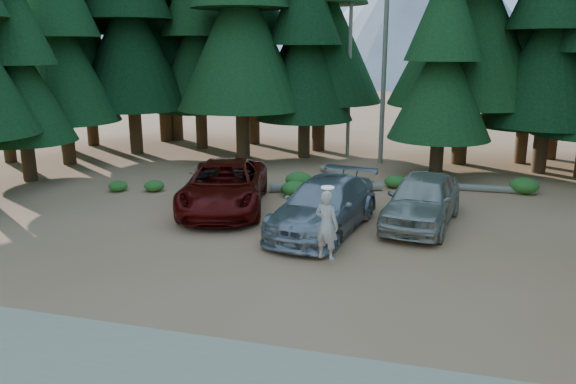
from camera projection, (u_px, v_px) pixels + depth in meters
name	position (u px, v px, depth m)	size (l,w,h in m)	color
ground	(296.00, 260.00, 16.19)	(160.00, 160.00, 0.00)	#9A6F41
forest_belt_north	(366.00, 160.00, 30.18)	(36.00, 7.00, 22.00)	black
snag_front	(385.00, 45.00, 27.99)	(0.24, 0.24, 12.00)	#665F52
snag_back	(350.00, 65.00, 30.15)	(0.20, 0.20, 10.00)	#665F52
mountain_peak	(411.00, 5.00, 95.93)	(48.00, 50.00, 28.00)	gray
red_pickup	(224.00, 186.00, 21.10)	(2.94, 6.37, 1.77)	#580A07
silver_minivan_center	(324.00, 206.00, 18.62)	(2.38, 5.84, 1.70)	#A0A2A7
silver_minivan_right	(422.00, 199.00, 19.22)	(2.11, 5.23, 1.78)	#ADAA99
frisbee_player	(327.00, 225.00, 15.46)	(0.83, 0.68, 2.06)	beige
log_left	(326.00, 187.00, 23.76)	(0.34, 0.34, 4.78)	#665F52
log_mid	(345.00, 175.00, 26.04)	(0.31, 0.31, 3.77)	#665F52
log_right	(479.00, 188.00, 23.76)	(0.29, 0.29, 4.59)	#665F52
shrub_far_left	(154.00, 186.00, 23.79)	(0.85, 0.85, 0.47)	#30611D
shrub_left	(294.00, 189.00, 22.99)	(1.11, 1.11, 0.61)	#30611D
shrub_center_left	(299.00, 179.00, 24.51)	(1.18, 1.18, 0.65)	#30611D
shrub_center_right	(345.00, 180.00, 24.63)	(1.00, 1.00, 0.55)	#30611D
shrub_right	(396.00, 181.00, 24.40)	(0.97, 0.97, 0.53)	#30611D
shrub_far_right	(524.00, 185.00, 23.44)	(1.20, 1.20, 0.66)	#30611D
shrub_edge_west	(118.00, 186.00, 23.81)	(0.80, 0.80, 0.44)	#30611D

